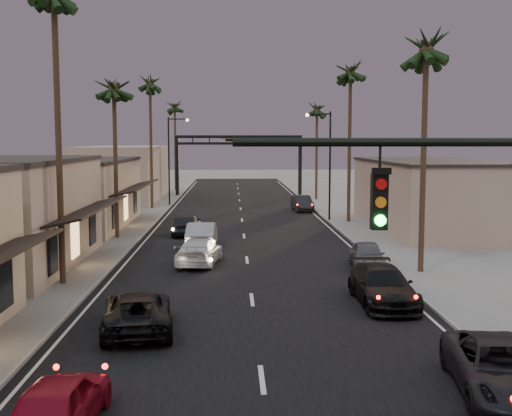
{
  "coord_description": "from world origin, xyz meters",
  "views": [
    {
      "loc": [
        -0.81,
        -7.23,
        6.63
      ],
      "look_at": [
        0.65,
        32.0,
        2.5
      ],
      "focal_mm": 45.0,
      "sensor_mm": 36.0,
      "label": 1
    }
  ],
  "objects": [
    {
      "name": "curbside_far",
      "position": [
        5.78,
        52.73,
        0.74
      ],
      "size": [
        1.87,
        4.58,
        1.48
      ],
      "primitive_type": "imported",
      "rotation": [
        0.0,
        0.0,
        0.07
      ],
      "color": "black",
      "rests_on": "ground"
    },
    {
      "name": "building_right",
      "position": [
        14.0,
        40.0,
        2.5
      ],
      "size": [
        8.0,
        18.0,
        5.0
      ],
      "primitive_type": "cube",
      "color": "#A29181",
      "rests_on": "ground"
    },
    {
      "name": "palm_rc",
      "position": [
        8.6,
        64.0,
        10.47
      ],
      "size": [
        3.2,
        3.2,
        12.2
      ],
      "color": "#38281C",
      "rests_on": "ground"
    },
    {
      "name": "palm_rb",
      "position": [
        8.6,
        44.0,
        12.42
      ],
      "size": [
        3.2,
        3.2,
        14.2
      ],
      "color": "#38281C",
      "rests_on": "ground"
    },
    {
      "name": "palm_ra",
      "position": [
        8.6,
        24.0,
        11.44
      ],
      "size": [
        3.2,
        3.2,
        13.2
      ],
      "color": "#38281C",
      "rests_on": "ground"
    },
    {
      "name": "sidewalk_left",
      "position": [
        -9.5,
        52.0,
        0.06
      ],
      "size": [
        5.0,
        92.0,
        0.12
      ],
      "primitive_type": "cube",
      "color": "slate",
      "rests_on": "ground"
    },
    {
      "name": "oncoming_white",
      "position": [
        -2.59,
        26.82,
        0.71
      ],
      "size": [
        2.63,
        5.14,
        1.43
      ],
      "primitive_type": "imported",
      "rotation": [
        0.0,
        0.0,
        3.01
      ],
      "color": "silver",
      "rests_on": "ground"
    },
    {
      "name": "storefront_far",
      "position": [
        -13.0,
        42.0,
        2.5
      ],
      "size": [
        8.0,
        16.0,
        5.0
      ],
      "primitive_type": "cube",
      "color": "tan",
      "rests_on": "ground"
    },
    {
      "name": "arch",
      "position": [
        0.0,
        70.0,
        5.53
      ],
      "size": [
        15.2,
        0.4,
        7.27
      ],
      "color": "black",
      "rests_on": "ground"
    },
    {
      "name": "streetlight_left",
      "position": [
        -6.92,
        58.0,
        5.33
      ],
      "size": [
        2.13,
        0.3,
        9.0
      ],
      "color": "black",
      "rests_on": "ground"
    },
    {
      "name": "palm_ld",
      "position": [
        -8.6,
        55.0,
        12.42
      ],
      "size": [
        3.2,
        3.2,
        14.2
      ],
      "color": "#38281C",
      "rests_on": "ground"
    },
    {
      "name": "road",
      "position": [
        0.0,
        45.0,
        0.0
      ],
      "size": [
        14.0,
        120.0,
        0.02
      ],
      "primitive_type": "cube",
      "color": "black",
      "rests_on": "ground"
    },
    {
      "name": "streetlight_right",
      "position": [
        6.92,
        45.0,
        5.33
      ],
      "size": [
        2.13,
        0.3,
        9.0
      ],
      "color": "black",
      "rests_on": "ground"
    },
    {
      "name": "oncoming_pickup",
      "position": [
        -4.13,
        14.75,
        0.7
      ],
      "size": [
        2.94,
        5.27,
        1.39
      ],
      "primitive_type": "imported",
      "rotation": [
        0.0,
        0.0,
        3.27
      ],
      "color": "black",
      "rests_on": "ground"
    },
    {
      "name": "oncoming_dgrey",
      "position": [
        -4.03,
        37.82,
        0.79
      ],
      "size": [
        2.0,
        4.7,
        1.58
      ],
      "primitive_type": "imported",
      "rotation": [
        0.0,
        0.0,
        3.11
      ],
      "color": "black",
      "rests_on": "ground"
    },
    {
      "name": "oncoming_silver",
      "position": [
        -2.7,
        32.32,
        0.8
      ],
      "size": [
        1.82,
        4.89,
        1.6
      ],
      "primitive_type": "imported",
      "rotation": [
        0.0,
        0.0,
        3.12
      ],
      "color": "#95969A",
      "rests_on": "ground"
    },
    {
      "name": "storefront_dist",
      "position": [
        -13.0,
        65.0,
        3.0
      ],
      "size": [
        8.0,
        20.0,
        6.0
      ],
      "primitive_type": "cube",
      "color": "#A29181",
      "rests_on": "ground"
    },
    {
      "name": "ground",
      "position": [
        0.0,
        40.0,
        0.0
      ],
      "size": [
        200.0,
        200.0,
        0.0
      ],
      "primitive_type": "plane",
      "color": "slate",
      "rests_on": "ground"
    },
    {
      "name": "sidewalk_right",
      "position": [
        9.5,
        52.0,
        0.06
      ],
      "size": [
        5.0,
        92.0,
        0.12
      ],
      "primitive_type": "cube",
      "color": "slate",
      "rests_on": "ground"
    },
    {
      "name": "oncoming_red",
      "position": [
        -4.77,
        7.0,
        0.69
      ],
      "size": [
        1.9,
        4.13,
        1.37
      ],
      "primitive_type": "imported",
      "rotation": [
        0.0,
        0.0,
        3.07
      ],
      "color": "maroon",
      "rests_on": "ground"
    },
    {
      "name": "palm_lc",
      "position": [
        -8.6,
        36.0,
        10.47
      ],
      "size": [
        3.2,
        3.2,
        12.2
      ],
      "color": "#38281C",
      "rests_on": "ground"
    },
    {
      "name": "curbside_black",
      "position": [
        5.28,
        18.06,
        0.77
      ],
      "size": [
        2.2,
        5.3,
        1.53
      ],
      "primitive_type": "imported",
      "rotation": [
        0.0,
        0.0,
        0.01
      ],
      "color": "black",
      "rests_on": "ground"
    },
    {
      "name": "curbside_grey",
      "position": [
        6.2,
        25.36,
        0.7
      ],
      "size": [
        2.09,
        4.27,
        1.4
      ],
      "primitive_type": "imported",
      "rotation": [
        0.0,
        0.0,
        -0.11
      ],
      "color": "#4D4E52",
      "rests_on": "ground"
    },
    {
      "name": "curbside_near",
      "position": [
        6.2,
        8.65,
        0.73
      ],
      "size": [
        3.1,
        5.51,
        1.45
      ],
      "primitive_type": "imported",
      "rotation": [
        0.0,
        0.0,
        -0.14
      ],
      "color": "black",
      "rests_on": "ground"
    },
    {
      "name": "palm_far",
      "position": [
        -8.3,
        78.0,
        11.44
      ],
      "size": [
        3.2,
        3.2,
        13.2
      ],
      "color": "#38281C",
      "rests_on": "ground"
    }
  ]
}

